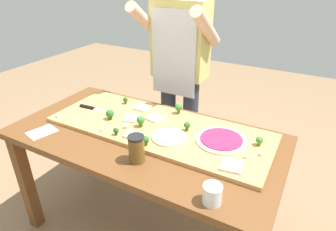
{
  "coord_description": "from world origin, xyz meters",
  "views": [
    {
      "loc": [
        0.81,
        -1.19,
        1.65
      ],
      "look_at": [
        0.11,
        0.08,
        0.9
      ],
      "focal_mm": 30.92,
      "sensor_mm": 36.0,
      "label": 1
    }
  ],
  "objects_px": {
    "pizza_slice_far_left": "(142,107)",
    "broccoli_floret_back_right": "(116,131)",
    "prep_table": "(145,149)",
    "pizza_slice_center": "(131,118)",
    "broccoli_floret_front_mid": "(125,100)",
    "broccoli_floret_center_left": "(179,108)",
    "pizza_slice_far_right": "(132,135)",
    "pizza_slice_near_right": "(231,165)",
    "cheese_crumble_f": "(246,157)",
    "pizza_whole_cheese_artichoke": "(169,137)",
    "broccoli_floret_back_mid": "(260,140)",
    "broccoli_floret_back_left": "(141,120)",
    "cook_center": "(180,64)",
    "cheese_crumble_c": "(58,115)",
    "sauce_jar": "(136,149)",
    "chefs_knife": "(92,108)",
    "pizza_whole_beet_magenta": "(221,140)",
    "broccoli_floret_center_right": "(146,140)",
    "flour_cup": "(212,195)",
    "recipe_note": "(42,132)",
    "cheese_crumble_b": "(125,127)",
    "broccoli_floret_front_left": "(187,125)",
    "cheese_crumble_d": "(107,126)",
    "cheese_crumble_e": "(261,154)",
    "broccoli_floret_front_right": "(110,114)",
    "pizza_slice_near_left": "(155,118)"
  },
  "relations": [
    {
      "from": "broccoli_floret_front_right",
      "to": "cheese_crumble_f",
      "type": "bearing_deg",
      "value": -0.02
    },
    {
      "from": "cheese_crumble_e",
      "to": "flour_cup",
      "type": "distance_m",
      "value": 0.41
    },
    {
      "from": "broccoli_floret_back_mid",
      "to": "pizza_slice_far_right",
      "type": "bearing_deg",
      "value": -159.4
    },
    {
      "from": "pizza_whole_cheese_artichoke",
      "to": "sauce_jar",
      "type": "xyz_separation_m",
      "value": [
        -0.06,
        -0.23,
        0.04
      ]
    },
    {
      "from": "pizza_slice_center",
      "to": "cheese_crumble_e",
      "type": "relative_size",
      "value": 5.09
    },
    {
      "from": "cheese_crumble_b",
      "to": "cook_center",
      "type": "bearing_deg",
      "value": 90.48
    },
    {
      "from": "broccoli_floret_front_mid",
      "to": "pizza_whole_beet_magenta",
      "type": "bearing_deg",
      "value": -10.43
    },
    {
      "from": "pizza_slice_near_left",
      "to": "broccoli_floret_center_left",
      "type": "xyz_separation_m",
      "value": [
        0.1,
        0.14,
        0.03
      ]
    },
    {
      "from": "chefs_knife",
      "to": "pizza_whole_beet_magenta",
      "type": "distance_m",
      "value": 0.88
    },
    {
      "from": "sauce_jar",
      "to": "cheese_crumble_c",
      "type": "bearing_deg",
      "value": 170.37
    },
    {
      "from": "broccoli_floret_back_left",
      "to": "sauce_jar",
      "type": "relative_size",
      "value": 0.48
    },
    {
      "from": "pizza_whole_beet_magenta",
      "to": "cheese_crumble_b",
      "type": "distance_m",
      "value": 0.55
    },
    {
      "from": "pizza_slice_far_left",
      "to": "broccoli_floret_back_right",
      "type": "relative_size",
      "value": 2.1
    },
    {
      "from": "pizza_whole_beet_magenta",
      "to": "broccoli_floret_front_right",
      "type": "distance_m",
      "value": 0.69
    },
    {
      "from": "broccoli_floret_back_mid",
      "to": "broccoli_floret_back_left",
      "type": "height_order",
      "value": "broccoli_floret_back_left"
    },
    {
      "from": "pizza_slice_center",
      "to": "broccoli_floret_back_right",
      "type": "distance_m",
      "value": 0.2
    },
    {
      "from": "broccoli_floret_back_left",
      "to": "cheese_crumble_f",
      "type": "xyz_separation_m",
      "value": [
        0.63,
        -0.01,
        -0.03
      ]
    },
    {
      "from": "cheese_crumble_c",
      "to": "pizza_whole_beet_magenta",
      "type": "bearing_deg",
      "value": 12.87
    },
    {
      "from": "pizza_slice_center",
      "to": "broccoli_floret_back_mid",
      "type": "relative_size",
      "value": 1.64
    },
    {
      "from": "chefs_knife",
      "to": "flour_cup",
      "type": "bearing_deg",
      "value": -21.54
    },
    {
      "from": "pizza_slice_far_right",
      "to": "pizza_slice_near_right",
      "type": "relative_size",
      "value": 0.79
    },
    {
      "from": "broccoli_floret_center_left",
      "to": "sauce_jar",
      "type": "xyz_separation_m",
      "value": [
        0.03,
        -0.52,
        0.01
      ]
    },
    {
      "from": "prep_table",
      "to": "pizza_slice_center",
      "type": "relative_size",
      "value": 18.09
    },
    {
      "from": "broccoli_floret_back_left",
      "to": "cook_center",
      "type": "relative_size",
      "value": 0.04
    },
    {
      "from": "pizza_whole_beet_magenta",
      "to": "pizza_slice_far_left",
      "type": "relative_size",
      "value": 2.92
    },
    {
      "from": "broccoli_floret_front_left",
      "to": "pizza_slice_near_right",
      "type": "bearing_deg",
      "value": -31.34
    },
    {
      "from": "pizza_slice_near_right",
      "to": "broccoli_floret_center_left",
      "type": "xyz_separation_m",
      "value": [
        -0.47,
        0.37,
        0.03
      ]
    },
    {
      "from": "broccoli_floret_front_left",
      "to": "cheese_crumble_d",
      "type": "xyz_separation_m",
      "value": [
        -0.43,
        -0.19,
        -0.03
      ]
    },
    {
      "from": "pizza_slice_center",
      "to": "sauce_jar",
      "type": "distance_m",
      "value": 0.4
    },
    {
      "from": "pizza_slice_far_left",
      "to": "pizza_slice_near_right",
      "type": "height_order",
      "value": "same"
    },
    {
      "from": "pizza_slice_center",
      "to": "cheese_crumble_b",
      "type": "xyz_separation_m",
      "value": [
        0.04,
        -0.11,
        0.0
      ]
    },
    {
      "from": "broccoli_floret_center_left",
      "to": "chefs_knife",
      "type": "bearing_deg",
      "value": -157.44
    },
    {
      "from": "recipe_note",
      "to": "broccoli_floret_center_right",
      "type": "bearing_deg",
      "value": 13.23
    },
    {
      "from": "pizza_slice_far_right",
      "to": "broccoli_floret_front_left",
      "type": "relative_size",
      "value": 1.44
    },
    {
      "from": "pizza_slice_far_left",
      "to": "broccoli_floret_center_right",
      "type": "distance_m",
      "value": 0.45
    },
    {
      "from": "broccoli_floret_front_mid",
      "to": "prep_table",
      "type": "bearing_deg",
      "value": -38.23
    },
    {
      "from": "pizza_slice_near_right",
      "to": "pizza_whole_cheese_artichoke",
      "type": "bearing_deg",
      "value": 168.33
    },
    {
      "from": "cook_center",
      "to": "broccoli_floret_center_right",
      "type": "bearing_deg",
      "value": -75.55
    },
    {
      "from": "broccoli_floret_front_right",
      "to": "recipe_note",
      "type": "bearing_deg",
      "value": -134.44
    },
    {
      "from": "broccoli_floret_back_left",
      "to": "cheese_crumble_b",
      "type": "height_order",
      "value": "broccoli_floret_back_left"
    },
    {
      "from": "sauce_jar",
      "to": "recipe_note",
      "type": "bearing_deg",
      "value": -176.7
    },
    {
      "from": "pizza_slice_near_left",
      "to": "broccoli_floret_front_left",
      "type": "height_order",
      "value": "broccoli_floret_front_left"
    },
    {
      "from": "pizza_slice_near_right",
      "to": "cheese_crumble_b",
      "type": "height_order",
      "value": "cheese_crumble_b"
    },
    {
      "from": "cheese_crumble_c",
      "to": "broccoli_floret_back_right",
      "type": "bearing_deg",
      "value": 0.42
    },
    {
      "from": "broccoli_floret_front_mid",
      "to": "broccoli_floret_center_left",
      "type": "distance_m",
      "value": 0.39
    },
    {
      "from": "pizza_slice_near_right",
      "to": "broccoli_floret_front_right",
      "type": "height_order",
      "value": "broccoli_floret_front_right"
    },
    {
      "from": "broccoli_floret_center_right",
      "to": "cheese_crumble_e",
      "type": "distance_m",
      "value": 0.59
    },
    {
      "from": "cheese_crumble_f",
      "to": "pizza_whole_cheese_artichoke",
      "type": "bearing_deg",
      "value": -177.37
    },
    {
      "from": "pizza_whole_cheese_artichoke",
      "to": "recipe_note",
      "type": "relative_size",
      "value": 1.27
    },
    {
      "from": "pizza_slice_far_right",
      "to": "broccoli_floret_center_right",
      "type": "distance_m",
      "value": 0.13
    }
  ]
}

